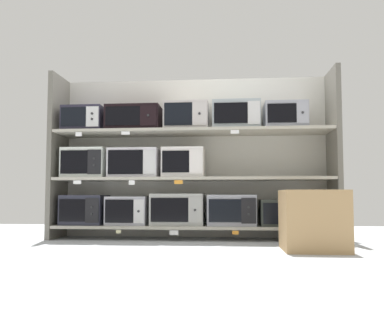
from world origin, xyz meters
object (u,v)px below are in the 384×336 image
Objects in this scene: microwave_0 at (85,210)px; microwave_11 at (236,116)px; microwave_3 at (232,210)px; microwave_7 at (184,163)px; microwave_9 at (135,119)px; microwave_12 at (285,117)px; microwave_5 at (86,163)px; microwave_6 at (135,163)px; microwave_8 at (86,120)px; microwave_4 at (282,213)px; microwave_1 at (128,211)px; shipping_carton at (313,220)px; microwave_10 at (187,117)px; microwave_2 at (178,209)px.

microwave_11 is (1.60, 0.00, 0.98)m from microwave_0.
microwave_7 is at bearing 179.99° from microwave_3.
microwave_9 is 1.33× the size of microwave_12.
microwave_6 is at bearing -0.02° from microwave_5.
microwave_0 is 1.03× the size of microwave_12.
microwave_8 is at bearing 179.86° from microwave_5.
microwave_8 is at bearing 180.00° from microwave_4.
microwave_7 reaches higher than microwave_1.
microwave_7 is 1.49m from shipping_carton.
microwave_10 is (1.08, -0.00, 0.98)m from microwave_0.
microwave_8 is at bearing 179.99° from microwave_10.
microwave_4 is at bearing -0.01° from microwave_9.
microwave_7 is at bearing 0.13° from microwave_2.
shipping_carton is at bearing -24.85° from microwave_9.
microwave_11 is (-0.46, 0.00, 1.00)m from microwave_4.
microwave_2 is 1.15m from microwave_11.
microwave_0 is 0.85× the size of microwave_6.
microwave_6 is at bearing -180.00° from microwave_4.
shipping_carton is (0.66, -0.78, -0.05)m from microwave_3.
microwave_5 is 1.18m from microwave_10.
microwave_4 is (0.51, -0.00, -0.03)m from microwave_3.
microwave_1 is 0.93× the size of microwave_5.
microwave_4 is 1.01× the size of microwave_5.
microwave_12 is (0.50, -0.00, -0.01)m from microwave_11.
microwave_7 is at bearing 0.02° from microwave_9.
microwave_6 reaches higher than microwave_0.
microwave_4 is 0.91× the size of shipping_carton.
microwave_12 is (2.11, 0.00, 0.00)m from microwave_8.
microwave_7 is 0.94× the size of microwave_10.
microwave_6 is at bearing -0.03° from microwave_0.
microwave_2 is 1.45m from shipping_carton.
microwave_12 is at bearing 0.02° from microwave_10.
microwave_10 reaches higher than microwave_12.
microwave_11 reaches higher than microwave_10.
microwave_9 is 1.07m from microwave_11.
microwave_12 is (2.10, 0.00, 0.47)m from microwave_5.
microwave_4 is 0.99m from microwave_12.
microwave_0 is 0.73m from microwave_6.
microwave_1 is at bearing -179.98° from microwave_2.
microwave_2 is at bearing -0.00° from microwave_0.
microwave_5 is at bearing -179.99° from microwave_7.
microwave_6 is at bearing -179.96° from microwave_2.
shipping_carton is at bearing -34.66° from microwave_10.
microwave_8 reaches higher than microwave_2.
microwave_9 is 1.22× the size of microwave_10.
microwave_2 is 1.10m from microwave_5.
microwave_3 is at bearing 130.29° from shipping_carton.
microwave_6 is at bearing -179.98° from microwave_3.
microwave_9 is at bearing -180.00° from microwave_12.
microwave_12 is (0.55, 0.00, 0.96)m from microwave_3.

